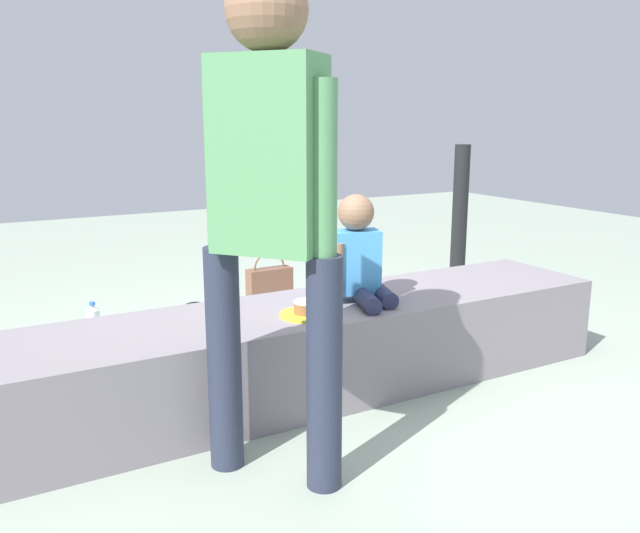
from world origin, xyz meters
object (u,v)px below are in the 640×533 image
at_px(water_bottle_near_gift, 236,311).
at_px(handbag_black_leather, 195,346).
at_px(cake_box_white, 133,345).
at_px(adult_standing, 270,188).
at_px(water_bottle_far_side, 93,322).
at_px(child_seated, 359,255).
at_px(handbag_brown_canvas, 270,286).
at_px(cake_plate, 306,311).
at_px(party_cup_red, 392,287).
at_px(gift_bag, 345,286).

distance_m(water_bottle_near_gift, handbag_black_leather, 0.75).
height_order(cake_box_white, handbag_black_leather, handbag_black_leather).
bearing_deg(adult_standing, water_bottle_near_gift, 72.20).
relative_size(water_bottle_near_gift, water_bottle_far_side, 0.87).
distance_m(child_seated, handbag_brown_canvas, 1.49).
height_order(child_seated, adult_standing, adult_standing).
bearing_deg(cake_box_white, water_bottle_far_side, 109.32).
distance_m(cake_plate, handbag_black_leather, 0.74).
xyz_separation_m(party_cup_red, handbag_brown_canvas, (-0.87, 0.16, 0.08)).
height_order(cake_plate, handbag_brown_canvas, cake_plate).
relative_size(gift_bag, party_cup_red, 2.81).
height_order(cake_plate, cake_box_white, cake_plate).
bearing_deg(gift_bag, handbag_brown_canvas, 154.05).
relative_size(cake_plate, handbag_black_leather, 0.64).
xyz_separation_m(water_bottle_near_gift, party_cup_red, (1.21, 0.10, -0.03)).
bearing_deg(child_seated, handbag_brown_canvas, 81.82).
height_order(water_bottle_near_gift, cake_box_white, water_bottle_near_gift).
relative_size(child_seated, water_bottle_far_side, 2.29).
xyz_separation_m(water_bottle_near_gift, handbag_brown_canvas, (0.34, 0.26, 0.05)).
relative_size(child_seated, adult_standing, 0.29).
xyz_separation_m(cake_plate, water_bottle_far_side, (-0.63, 1.36, -0.33)).
xyz_separation_m(water_bottle_near_gift, cake_box_white, (-0.67, -0.22, -0.03)).
xyz_separation_m(cake_plate, handbag_brown_canvas, (0.51, 1.47, -0.29)).
xyz_separation_m(cake_box_white, handbag_black_leather, (0.21, -0.38, 0.08)).
height_order(child_seated, water_bottle_far_side, child_seated).
relative_size(cake_plate, party_cup_red, 2.18).
bearing_deg(party_cup_red, water_bottle_far_side, 178.67).
bearing_deg(adult_standing, handbag_black_leather, 85.97).
height_order(party_cup_red, handbag_brown_canvas, handbag_brown_canvas).
relative_size(cake_plate, gift_bag, 0.78).
bearing_deg(gift_bag, adult_standing, -127.96).
distance_m(child_seated, party_cup_red, 1.72).
xyz_separation_m(adult_standing, water_bottle_near_gift, (0.53, 1.65, -0.91)).
bearing_deg(handbag_brown_canvas, water_bottle_near_gift, -142.49).
bearing_deg(gift_bag, cake_box_white, -169.85).
bearing_deg(cake_plate, handbag_brown_canvas, 70.84).
height_order(adult_standing, water_bottle_near_gift, adult_standing).
distance_m(gift_bag, handbag_black_leather, 1.41).
distance_m(child_seated, gift_bag, 1.43).
bearing_deg(adult_standing, gift_bag, 52.04).
xyz_separation_m(child_seated, party_cup_red, (1.07, 1.23, -0.56)).
height_order(water_bottle_far_side, cake_box_white, water_bottle_far_side).
height_order(adult_standing, cake_plate, adult_standing).
relative_size(water_bottle_far_side, handbag_black_leather, 0.60).
xyz_separation_m(child_seated, water_bottle_near_gift, (-0.14, 1.13, -0.53)).
bearing_deg(cake_box_white, party_cup_red, 9.57).
bearing_deg(handbag_black_leather, water_bottle_near_gift, 52.54).
height_order(handbag_black_leather, handbag_brown_canvas, handbag_brown_canvas).
xyz_separation_m(cake_box_white, handbag_brown_canvas, (1.01, 0.48, 0.08)).
bearing_deg(handbag_black_leather, party_cup_red, 22.63).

